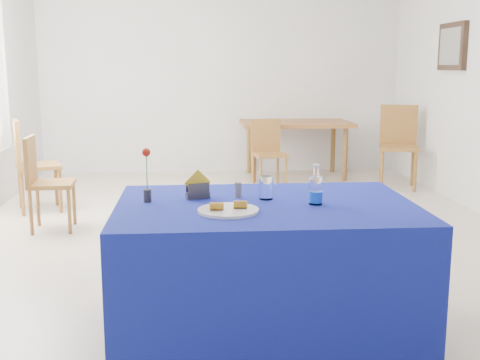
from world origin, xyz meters
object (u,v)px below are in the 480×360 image
object	(u,v)px
chair_bg_left	(268,148)
water_bottle	(316,191)
plate	(228,210)
chair_bg_right	(398,140)
oak_table	(296,127)
blue_table	(265,271)
chair_win_a	(42,177)
chair_win_b	(29,159)

from	to	relation	value
chair_bg_left	water_bottle	bearing A→B (deg)	-103.45
plate	chair_bg_right	xyz separation A→B (m)	(2.37, 4.26, -0.18)
oak_table	chair_bg_right	world-z (taller)	chair_bg_right
water_bottle	chair_bg_right	size ratio (longest dim) A/B	0.21
blue_table	chair_bg_left	size ratio (longest dim) A/B	1.89
oak_table	chair_win_a	xyz separation A→B (m)	(-2.75, -2.49, -0.18)
plate	chair_bg_left	size ratio (longest dim) A/B	0.37
water_bottle	chair_win_b	xyz separation A→B (m)	(-2.32, 3.15, -0.28)
blue_table	oak_table	distance (m)	4.96
chair_win_b	chair_bg_right	bearing A→B (deg)	-95.57
blue_table	chair_bg_left	world-z (taller)	chair_bg_left
blue_table	chair_win_b	bearing A→B (deg)	123.54
chair_win_a	chair_win_b	bearing A→B (deg)	18.87
oak_table	chair_win_b	xyz separation A→B (m)	(-3.06, -1.74, -0.13)
blue_table	chair_win_b	size ratio (longest dim) A/B	1.68
plate	chair_win_b	bearing A→B (deg)	119.33
water_bottle	blue_table	bearing A→B (deg)	171.18
plate	chair_bg_left	bearing A→B (deg)	80.25
chair_bg_right	oak_table	bearing A→B (deg)	162.16
chair_bg_right	chair_win_b	distance (m)	4.32
water_bottle	chair_win_b	world-z (taller)	water_bottle
plate	water_bottle	size ratio (longest dim) A/B	1.45
plate	chair_win_a	distance (m)	2.98
chair_win_a	chair_win_b	distance (m)	0.81
water_bottle	chair_win_a	size ratio (longest dim) A/B	0.25
blue_table	chair_win_b	xyz separation A→B (m)	(-2.06, 3.11, 0.17)
oak_table	chair_bg_right	bearing A→B (deg)	-33.62
oak_table	chair_win_b	bearing A→B (deg)	-150.35
chair_bg_left	oak_table	bearing A→B (deg)	45.40
blue_table	chair_bg_left	xyz separation A→B (m)	(0.54, 4.19, 0.11)
oak_table	chair_win_a	bearing A→B (deg)	-137.80
plate	blue_table	size ratio (longest dim) A/B	0.20
water_bottle	chair_win_a	bearing A→B (deg)	130.04
oak_table	chair_win_b	size ratio (longest dim) A/B	1.52
plate	water_bottle	world-z (taller)	water_bottle
blue_table	oak_table	bearing A→B (deg)	78.38
chair_bg_right	chair_win_b	bearing A→B (deg)	-151.22
chair_win_a	blue_table	bearing A→B (deg)	-146.80
chair_bg_left	chair_win_b	world-z (taller)	chair_win_b
chair_win_b	chair_win_a	bearing A→B (deg)	-176.26
plate	chair_bg_left	xyz separation A→B (m)	(0.75, 4.37, -0.28)
plate	blue_table	distance (m)	0.48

